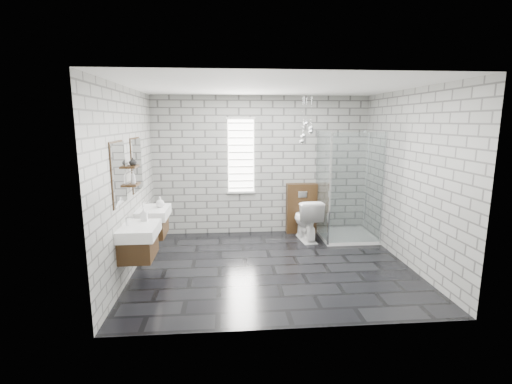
{
  "coord_description": "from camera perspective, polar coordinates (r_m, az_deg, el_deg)",
  "views": [
    {
      "loc": [
        -0.71,
        -5.43,
        2.22
      ],
      "look_at": [
        -0.23,
        0.35,
        1.1
      ],
      "focal_mm": 26.0,
      "sensor_mm": 36.0,
      "label": 1
    }
  ],
  "objects": [
    {
      "name": "pendant_cluster",
      "position": [
        6.96,
        7.8,
        9.22
      ],
      "size": [
        0.25,
        0.2,
        0.9
      ],
      "color": "silver",
      "rests_on": "ceiling"
    },
    {
      "name": "vase",
      "position": [
        5.57,
        -18.43,
        4.47
      ],
      "size": [
        0.13,
        0.13,
        0.11
      ],
      "primitive_type": "imported",
      "rotation": [
        0.0,
        0.0,
        0.23
      ],
      "color": "#B2B2B2",
      "rests_on": "shelf_upper"
    },
    {
      "name": "wall_back",
      "position": [
        7.32,
        0.81,
        4.06
      ],
      "size": [
        4.2,
        0.02,
        2.7
      ],
      "primitive_type": "cube",
      "color": "#9A9A95",
      "rests_on": "floor"
    },
    {
      "name": "shelf_upper",
      "position": [
        5.57,
        -18.5,
        3.74
      ],
      "size": [
        0.14,
        0.3,
        0.03
      ],
      "primitive_type": "cube",
      "color": "#3D2712",
      "rests_on": "wall_left"
    },
    {
      "name": "soap_bottle_b",
      "position": [
        6.15,
        -14.55,
        -1.5
      ],
      "size": [
        0.16,
        0.16,
        0.17
      ],
      "primitive_type": "imported",
      "rotation": [
        0.0,
        0.0,
        0.24
      ],
      "color": "#B2B2B2",
      "rests_on": "vanity_right"
    },
    {
      "name": "cistern_panel",
      "position": [
        7.48,
        6.99,
        -2.48
      ],
      "size": [
        0.6,
        0.2,
        1.0
      ],
      "primitive_type": "cube",
      "color": "#3D2712",
      "rests_on": "floor"
    },
    {
      "name": "vanity_right",
      "position": [
        6.17,
        -15.86,
        -3.26
      ],
      "size": [
        0.47,
        0.7,
        1.57
      ],
      "color": "#3D2712",
      "rests_on": "wall_left"
    },
    {
      "name": "wall_front",
      "position": [
        3.79,
        6.17,
        -2.45
      ],
      "size": [
        4.2,
        0.02,
        2.7
      ],
      "primitive_type": "cube",
      "color": "#9A9A95",
      "rests_on": "floor"
    },
    {
      "name": "toilet",
      "position": [
        7.06,
        7.76,
        -4.2
      ],
      "size": [
        0.52,
        0.81,
        0.79
      ],
      "primitive_type": "imported",
      "rotation": [
        0.0,
        0.0,
        3.24
      ],
      "color": "white",
      "rests_on": "floor"
    },
    {
      "name": "window",
      "position": [
        7.24,
        -2.33,
        5.57
      ],
      "size": [
        0.56,
        0.05,
        1.48
      ],
      "color": "white",
      "rests_on": "wall_back"
    },
    {
      "name": "floor",
      "position": [
        5.91,
        2.52,
        -11.3
      ],
      "size": [
        4.2,
        3.6,
        0.02
      ],
      "primitive_type": "cube",
      "color": "black",
      "rests_on": "ground"
    },
    {
      "name": "shower_enclosure",
      "position": [
        7.18,
        13.33,
        -3.25
      ],
      "size": [
        1.0,
        1.0,
        2.03
      ],
      "color": "white",
      "rests_on": "floor"
    },
    {
      "name": "soap_bottle_c",
      "position": [
        5.55,
        -18.39,
        2.14
      ],
      "size": [
        0.09,
        0.09,
        0.19
      ],
      "primitive_type": "imported",
      "rotation": [
        0.0,
        0.0,
        -0.24
      ],
      "color": "#B2B2B2",
      "rests_on": "shelf_lower"
    },
    {
      "name": "wall_right",
      "position": [
        6.18,
        22.45,
        1.97
      ],
      "size": [
        0.02,
        3.6,
        2.7
      ],
      "primitive_type": "cube",
      "color": "#9A9A95",
      "rests_on": "floor"
    },
    {
      "name": "flush_plate",
      "position": [
        7.32,
        7.21,
        -0.39
      ],
      "size": [
        0.18,
        0.01,
        0.12
      ],
      "primitive_type": "cube",
      "color": "silver",
      "rests_on": "cistern_panel"
    },
    {
      "name": "ceiling",
      "position": [
        5.49,
        2.77,
        16.0
      ],
      "size": [
        4.2,
        3.6,
        0.02
      ],
      "primitive_type": "cube",
      "color": "white",
      "rests_on": "wall_back"
    },
    {
      "name": "shelf_lower",
      "position": [
        5.61,
        -18.34,
        1.1
      ],
      "size": [
        0.14,
        0.3,
        0.03
      ],
      "primitive_type": "cube",
      "color": "#3D2712",
      "rests_on": "wall_left"
    },
    {
      "name": "wall_left",
      "position": [
        5.67,
        -19.03,
        1.47
      ],
      "size": [
        0.02,
        3.6,
        2.7
      ],
      "primitive_type": "cube",
      "color": "#9A9A95",
      "rests_on": "floor"
    },
    {
      "name": "vanity_left",
      "position": [
        5.22,
        -17.92,
        -5.92
      ],
      "size": [
        0.47,
        0.7,
        1.57
      ],
      "color": "#3D2712",
      "rests_on": "wall_left"
    },
    {
      "name": "soap_bottle_a",
      "position": [
        5.38,
        -16.85,
        -3.29
      ],
      "size": [
        0.09,
        0.09,
        0.19
      ],
      "primitive_type": "imported",
      "rotation": [
        0.0,
        0.0,
        0.03
      ],
      "color": "#B2B2B2",
      "rests_on": "vanity_left"
    }
  ]
}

